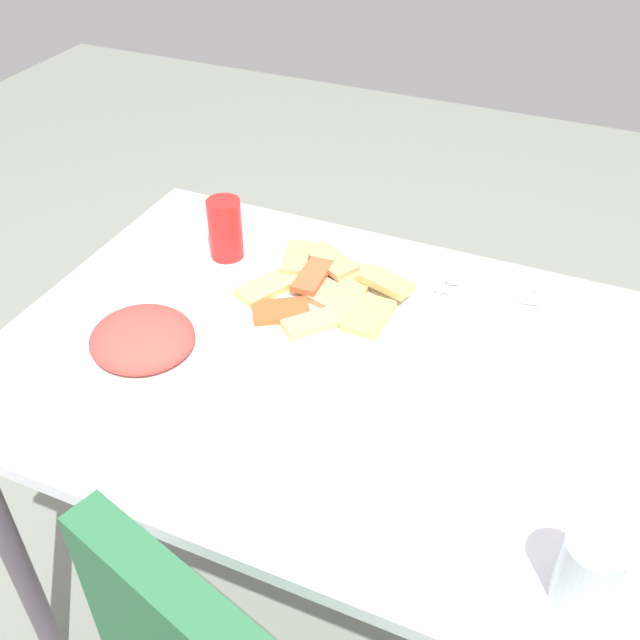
% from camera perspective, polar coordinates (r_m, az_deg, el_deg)
% --- Properties ---
extents(ground_plane, '(6.00, 6.00, 0.00)m').
position_cam_1_polar(ground_plane, '(1.81, -0.02, -20.97)').
color(ground_plane, gray).
extents(dining_table, '(1.07, 0.80, 0.75)m').
position_cam_1_polar(dining_table, '(1.29, -0.03, -5.78)').
color(dining_table, white).
rests_on(dining_table, ground_plane).
extents(pide_platter, '(0.32, 0.32, 0.04)m').
position_cam_1_polar(pide_platter, '(1.33, 0.25, 1.76)').
color(pide_platter, white).
rests_on(pide_platter, dining_table).
extents(salad_plate_greens, '(0.22, 0.22, 0.07)m').
position_cam_1_polar(salad_plate_greens, '(1.25, -13.58, -1.59)').
color(salad_plate_greens, white).
rests_on(salad_plate_greens, dining_table).
extents(soda_can, '(0.08, 0.08, 0.12)m').
position_cam_1_polar(soda_can, '(1.44, -7.37, 7.03)').
color(soda_can, red).
rests_on(soda_can, dining_table).
extents(drinking_glass, '(0.07, 0.07, 0.10)m').
position_cam_1_polar(drinking_glass, '(0.95, 20.09, -17.85)').
color(drinking_glass, silver).
rests_on(drinking_glass, dining_table).
extents(paper_napkin, '(0.14, 0.14, 0.00)m').
position_cam_1_polar(paper_napkin, '(1.40, 13.06, 2.14)').
color(paper_napkin, white).
rests_on(paper_napkin, dining_table).
extents(fork, '(0.17, 0.06, 0.00)m').
position_cam_1_polar(fork, '(1.41, 13.25, 2.67)').
color(fork, silver).
rests_on(fork, paper_napkin).
extents(spoon, '(0.19, 0.05, 0.00)m').
position_cam_1_polar(spoon, '(1.38, 12.91, 1.87)').
color(spoon, silver).
rests_on(spoon, paper_napkin).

